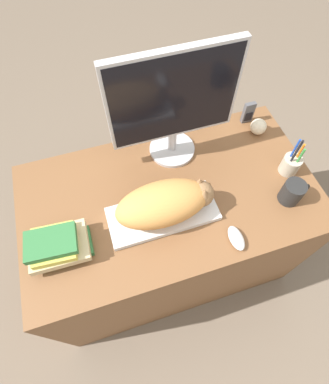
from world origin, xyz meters
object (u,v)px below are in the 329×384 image
Objects in this scene: cat at (167,202)px; computer_mouse at (236,238)px; keyboard at (163,214)px; baseball at (258,127)px; coffee_mug at (293,192)px; pen_cup at (291,164)px; book_stack at (57,246)px; monitor at (174,103)px; phone at (248,113)px.

computer_mouse is (0.22, -0.18, -0.08)m from cat.
baseball is at bearing 27.06° from keyboard.
pen_cup reaches higher than coffee_mug.
coffee_mug is at bearing -9.15° from keyboard.
pen_cup is at bearing 3.97° from book_stack.
monitor is 0.57m from pen_cup.
coffee_mug is 1.61× the size of baseball.
keyboard is 0.59m from pen_cup.
coffee_mug is 0.93m from book_stack.
book_stack is at bearing -176.03° from pen_cup.
pen_cup is at bearing 62.76° from coffee_mug.
book_stack is (-0.64, 0.16, 0.04)m from computer_mouse.
phone is at bearing 22.46° from book_stack.
phone is 0.50× the size of book_stack.
computer_mouse is 0.46× the size of book_stack.
cat is at bearing -112.28° from monitor.
monitor reaches higher than cat.
monitor is at bearing -170.85° from phone.
cat is at bearing -175.68° from pen_cup.
book_stack is (-0.95, -0.39, -0.00)m from phone.
pen_cup is (0.45, -0.26, -0.24)m from monitor.
monitor is (0.12, 0.30, 0.19)m from cat.
computer_mouse is 0.66m from book_stack.
coffee_mug is (0.29, 0.10, 0.03)m from computer_mouse.
monitor is at bearing 134.56° from coffee_mug.
book_stack is (-0.99, -0.07, 0.01)m from pen_cup.
phone is (0.02, 0.45, 0.00)m from coffee_mug.
cat reaches higher than computer_mouse.
book_stack is (-0.55, -0.33, -0.23)m from monitor.
pen_cup is at bearing -83.58° from baseball.
book_stack is at bearing -162.14° from baseball.
book_stack is at bearing -149.13° from monitor.
cat is 3.21× the size of coffee_mug.
book_stack is (-0.42, -0.03, -0.04)m from cat.
cat is at bearing 139.71° from computer_mouse.
pen_cup reaches higher than phone.
cat is at bearing -152.22° from baseball.
cat is 0.64m from phone.
phone is 1.03m from book_stack.
monitor is 6.87× the size of baseball.
baseball is at bearing -2.27° from monitor.
baseball is (0.56, 0.29, 0.03)m from keyboard.
pen_cup is 2.81× the size of baseball.
pen_cup is 0.33m from phone.
book_stack reaches higher than computer_mouse.
baseball is 0.67× the size of phone.
cat is at bearing 3.50° from book_stack.
coffee_mug is at bearing -92.62° from phone.
keyboard is 3.91× the size of phone.
computer_mouse is at bearing -119.06° from phone.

